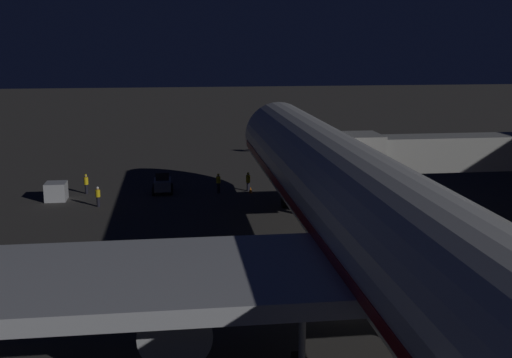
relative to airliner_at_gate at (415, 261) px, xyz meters
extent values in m
plane|color=#383533|center=(0.00, -9.50, -5.45)|extent=(320.00, 320.00, 0.00)
cylinder|color=silver|center=(0.00, -1.25, 0.14)|extent=(5.77, 61.38, 5.77)
sphere|color=silver|center=(0.00, -31.95, 0.14)|extent=(5.66, 5.66, 5.66)
cube|color=maroon|center=(0.00, -1.25, -0.29)|extent=(5.83, 58.93, 0.50)
cube|color=black|center=(0.00, -30.21, 1.15)|extent=(3.17, 1.40, 0.90)
cube|color=#B7BABF|center=(0.00, -1.72, -0.87)|extent=(56.15, 7.83, 0.70)
cylinder|color=#B7BABF|center=(9.18, -2.72, -2.81)|extent=(2.89, 4.69, 2.89)
cylinder|color=black|center=(9.18, -5.07, -2.81)|extent=(2.46, 0.15, 2.46)
cylinder|color=#B7BABF|center=(0.00, -28.45, -3.20)|extent=(0.28, 0.28, 2.11)
cylinder|color=black|center=(0.00, -28.45, -4.85)|extent=(0.45, 1.20, 1.20)
cylinder|color=#B7BABF|center=(-4.20, -0.72, -3.20)|extent=(0.28, 0.28, 2.11)
cylinder|color=black|center=(-4.20, -1.37, -4.85)|extent=(0.45, 1.20, 1.20)
cylinder|color=#B7BABF|center=(4.20, -0.72, -3.20)|extent=(0.28, 0.28, 2.11)
cube|color=#9E9E99|center=(-13.11, -21.67, 0.14)|extent=(18.01, 2.60, 2.50)
cube|color=#9E9E99|center=(-4.10, -21.67, 0.14)|extent=(3.20, 3.40, 3.00)
cube|color=black|center=(-2.70, -21.67, 0.14)|extent=(0.70, 3.20, 2.70)
cylinder|color=#B7BABF|center=(-5.10, -21.67, -3.28)|extent=(0.56, 0.56, 4.34)
cylinder|color=black|center=(-5.70, -21.67, -5.15)|extent=(0.25, 0.60, 0.60)
cylinder|color=black|center=(-4.50, -21.67, -5.15)|extent=(0.25, 0.60, 0.60)
cube|color=slate|center=(10.18, -34.92, -4.65)|extent=(1.50, 2.54, 0.90)
cube|color=black|center=(10.18, -34.54, -3.85)|extent=(1.20, 0.20, 0.70)
cylinder|color=black|center=(9.37, -35.81, -5.10)|extent=(0.24, 0.70, 0.70)
cylinder|color=black|center=(10.99, -35.81, -5.10)|extent=(0.24, 0.70, 0.70)
cylinder|color=black|center=(9.37, -34.03, -5.10)|extent=(0.24, 0.70, 0.70)
cylinder|color=black|center=(10.99, -34.03, -5.10)|extent=(0.24, 0.70, 0.70)
cube|color=#B7BABF|center=(19.35, -33.41, -4.66)|extent=(1.77, 1.89, 1.58)
cylinder|color=black|center=(2.33, -34.69, -5.04)|extent=(0.28, 0.28, 0.83)
cylinder|color=yellow|center=(2.33, -34.69, -4.29)|extent=(0.40, 0.40, 0.66)
sphere|color=tan|center=(2.33, -34.69, -3.84)|extent=(0.24, 0.24, 0.24)
sphere|color=yellow|center=(2.33, -34.69, -3.79)|extent=(0.23, 0.23, 0.23)
cylinder|color=black|center=(15.49, -30.71, -5.03)|extent=(0.28, 0.28, 0.85)
cylinder|color=yellow|center=(15.49, -30.71, -4.30)|extent=(0.40, 0.40, 0.60)
sphere|color=tan|center=(15.49, -30.71, -3.88)|extent=(0.24, 0.24, 0.24)
sphere|color=white|center=(15.49, -30.71, -3.83)|extent=(0.23, 0.23, 0.23)
cylinder|color=black|center=(17.07, -35.56, -5.02)|extent=(0.28, 0.28, 0.86)
cylinder|color=yellow|center=(17.07, -35.56, -4.25)|extent=(0.40, 0.40, 0.68)
sphere|color=tan|center=(17.07, -35.56, -3.79)|extent=(0.24, 0.24, 0.24)
sphere|color=yellow|center=(17.07, -35.56, -3.74)|extent=(0.23, 0.23, 0.23)
cylinder|color=black|center=(5.12, -34.23, -4.98)|extent=(0.28, 0.28, 0.94)
cylinder|color=yellow|center=(5.12, -34.23, -4.21)|extent=(0.40, 0.40, 0.60)
sphere|color=tan|center=(5.12, -34.23, -3.79)|extent=(0.24, 0.24, 0.24)
sphere|color=yellow|center=(5.12, -34.23, -3.74)|extent=(0.23, 0.23, 0.23)
cone|color=orange|center=(-2.20, -33.95, -5.18)|extent=(0.36, 0.36, 0.55)
cone|color=orange|center=(2.20, -33.95, -5.18)|extent=(0.36, 0.36, 0.55)
camera|label=1|loc=(8.98, 21.77, 8.20)|focal=44.21mm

